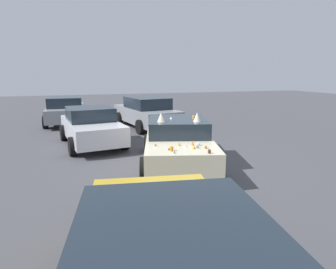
{
  "coord_description": "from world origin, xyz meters",
  "views": [
    {
      "loc": [
        -7.62,
        2.74,
        2.61
      ],
      "look_at": [
        0.0,
        0.3,
        0.9
      ],
      "focal_mm": 30.5,
      "sensor_mm": 36.0,
      "label": 1
    }
  ],
  "objects_px": {
    "parked_sedan_near_left": "(66,110)",
    "parked_sedan_behind_right": "(146,112)",
    "art_car_decorated": "(178,141)",
    "parked_sedan_row_back_far": "(91,126)"
  },
  "relations": [
    {
      "from": "parked_sedan_behind_right",
      "to": "parked_sedan_near_left",
      "type": "bearing_deg",
      "value": 46.92
    },
    {
      "from": "parked_sedan_near_left",
      "to": "art_car_decorated",
      "type": "bearing_deg",
      "value": -157.31
    },
    {
      "from": "parked_sedan_behind_right",
      "to": "parked_sedan_row_back_far",
      "type": "xyz_separation_m",
      "value": [
        -2.79,
        2.77,
        -0.06
      ]
    },
    {
      "from": "art_car_decorated",
      "to": "parked_sedan_row_back_far",
      "type": "distance_m",
      "value": 3.89
    },
    {
      "from": "art_car_decorated",
      "to": "parked_sedan_near_left",
      "type": "bearing_deg",
      "value": -142.82
    },
    {
      "from": "art_car_decorated",
      "to": "parked_sedan_near_left",
      "type": "distance_m",
      "value": 8.98
    },
    {
      "from": "parked_sedan_near_left",
      "to": "parked_sedan_behind_right",
      "type": "bearing_deg",
      "value": -121.37
    },
    {
      "from": "art_car_decorated",
      "to": "parked_sedan_behind_right",
      "type": "height_order",
      "value": "art_car_decorated"
    },
    {
      "from": "art_car_decorated",
      "to": "parked_sedan_row_back_far",
      "type": "bearing_deg",
      "value": -128.45
    },
    {
      "from": "parked_sedan_row_back_far",
      "to": "parked_sedan_near_left",
      "type": "xyz_separation_m",
      "value": [
        5.2,
        1.03,
        0.02
      ]
    }
  ]
}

